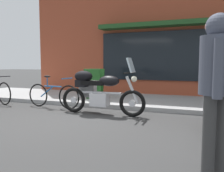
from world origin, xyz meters
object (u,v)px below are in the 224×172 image
at_px(sandwich_board_sign, 94,84).
at_px(touring_motorcycle, 97,90).
at_px(pedestrian_walking, 217,75).
at_px(parked_bicycle, 53,95).

bearing_deg(sandwich_board_sign, touring_motorcycle, -62.28).
height_order(pedestrian_walking, sandwich_board_sign, pedestrian_walking).
relative_size(touring_motorcycle, pedestrian_walking, 1.24).
bearing_deg(pedestrian_walking, sandwich_board_sign, 129.92).
bearing_deg(pedestrian_walking, touring_motorcycle, 135.62).
relative_size(touring_motorcycle, parked_bicycle, 1.26).
bearing_deg(pedestrian_walking, parked_bicycle, 145.62).
height_order(touring_motorcycle, parked_bicycle, touring_motorcycle).
relative_size(pedestrian_walking, sandwich_board_sign, 1.84).
bearing_deg(sandwich_board_sign, pedestrian_walking, -50.08).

